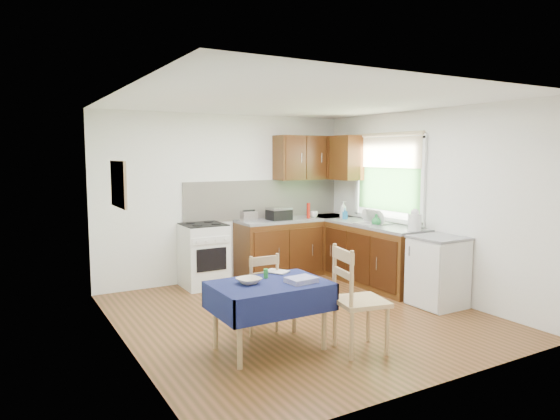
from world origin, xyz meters
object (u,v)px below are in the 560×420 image
dining_table (270,293)px  sandwich_press (279,214)px  dish_rack (373,222)px  toaster (249,216)px  chair_far (259,290)px  chair_near (356,296)px  kettle (415,221)px

dining_table → sandwich_press: (1.52, 2.48, 0.43)m
dining_table → dish_rack: 2.84m
toaster → dining_table: bearing=-120.3°
chair_far → chair_near: chair_near is taller
chair_far → toaster: size_ratio=3.68×
dining_table → dish_rack: size_ratio=2.39×
sandwich_press → dish_rack: dish_rack is taller
dining_table → toaster: size_ratio=4.74×
chair_far → kettle: bearing=-175.7°
sandwich_press → kettle: (1.01, -1.85, 0.04)m
dish_rack → sandwich_press: bearing=110.1°
dining_table → chair_near: (0.69, -0.46, -0.02)m
chair_near → kettle: kettle is taller
dish_rack → kettle: 0.76m
dining_table → kettle: (2.53, 0.63, 0.47)m
dining_table → chair_far: size_ratio=1.29×
chair_far → dish_rack: dish_rack is taller
toaster → kettle: 2.41m
dining_table → kettle: bearing=19.9°
chair_near → toaster: size_ratio=4.43×
toaster → kettle: bearing=-59.4°
dining_table → toaster: 2.74m
chair_far → toaster: (0.88, 2.02, 0.53)m
chair_near → dish_rack: dish_rack is taller
chair_near → sandwich_press: 3.09m
dining_table → chair_near: bearing=-28.0°
toaster → sandwich_press: 0.50m
toaster → chair_far: bearing=-121.7°
dish_rack → kettle: bearing=-104.0°
chair_near → sandwich_press: bearing=-4.5°
dining_table → toaster: (1.02, 2.51, 0.42)m
chair_near → dining_table: bearing=67.5°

